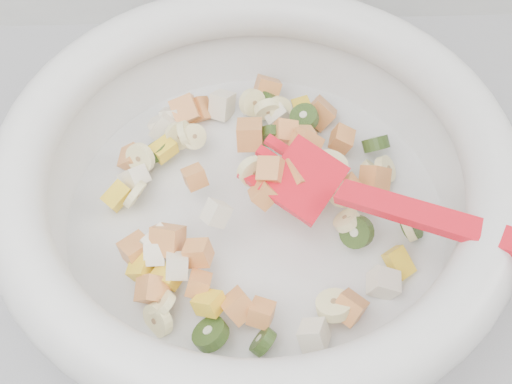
{
  "coord_description": "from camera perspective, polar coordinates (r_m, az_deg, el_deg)",
  "views": [
    {
      "loc": [
        -0.12,
        1.13,
        1.38
      ],
      "look_at": [
        -0.11,
        1.45,
        0.95
      ],
      "focal_mm": 45.0,
      "sensor_mm": 36.0,
      "label": 1
    }
  ],
  "objects": [
    {
      "name": "mixing_bowl",
      "position": [
        0.52,
        0.02,
        0.95
      ],
      "size": [
        0.44,
        0.42,
        0.13
      ],
      "color": "silver",
      "rests_on": "counter"
    }
  ]
}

